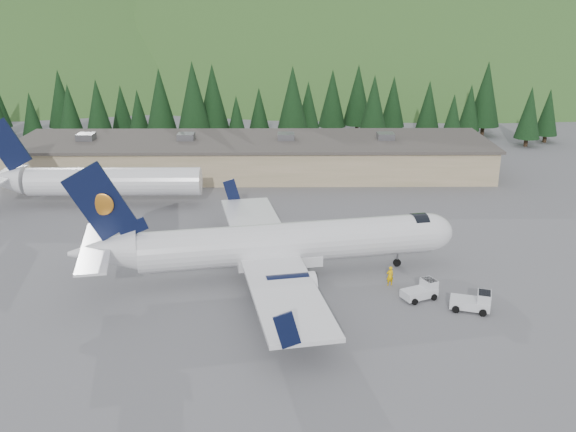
% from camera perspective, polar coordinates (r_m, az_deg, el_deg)
% --- Properties ---
extents(ground, '(600.00, 600.00, 0.00)m').
position_cam_1_polar(ground, '(62.44, 0.05, -5.28)').
color(ground, slate).
extents(airliner, '(36.75, 34.69, 12.23)m').
position_cam_1_polar(airliner, '(60.98, -0.94, -2.56)').
color(airliner, white).
rests_on(airliner, ground).
extents(second_airliner, '(27.50, 11.00, 10.05)m').
position_cam_1_polar(second_airliner, '(85.54, -17.07, 3.02)').
color(second_airliner, white).
rests_on(second_airliner, ground).
extents(baggage_tug_a, '(3.49, 2.84, 1.67)m').
position_cam_1_polar(baggage_tug_a, '(58.85, 11.81, -6.50)').
color(baggage_tug_a, silver).
rests_on(baggage_tug_a, ground).
extents(baggage_tug_b, '(3.69, 2.78, 1.79)m').
position_cam_1_polar(baggage_tug_b, '(57.74, 16.20, -7.34)').
color(baggage_tug_b, silver).
rests_on(baggage_tug_b, ground).
extents(terminal_building, '(71.00, 17.00, 6.10)m').
position_cam_1_polar(terminal_building, '(97.76, -3.13, 5.36)').
color(terminal_building, '#998C62').
rests_on(terminal_building, ground).
extents(ramp_worker, '(0.79, 0.62, 1.91)m').
position_cam_1_polar(ramp_worker, '(60.72, 9.05, -5.28)').
color(ramp_worker, '#FFBE01').
rests_on(ramp_worker, ground).
extents(tree_line, '(112.51, 18.04, 13.85)m').
position_cam_1_polar(tree_line, '(118.42, -4.39, 9.99)').
color(tree_line, black).
rests_on(tree_line, ground).
extents(hills, '(614.00, 330.00, 300.00)m').
position_cam_1_polar(hills, '(290.73, 10.20, -3.17)').
color(hills, '#2D4D1A').
rests_on(hills, ground).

